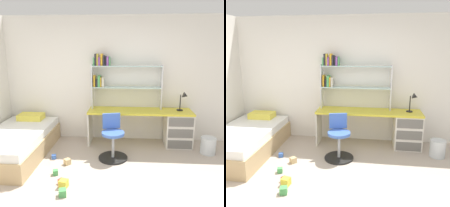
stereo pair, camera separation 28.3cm
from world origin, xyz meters
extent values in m
cube|color=#B2A393|center=(0.00, 0.00, -0.01)|extent=(5.99, 5.53, 0.02)
cube|color=white|center=(0.00, 2.29, 1.29)|extent=(5.99, 0.06, 2.58)
cube|color=gold|center=(0.33, 1.97, 0.70)|extent=(2.06, 0.54, 0.04)
cube|color=silver|center=(1.10, 1.97, 0.34)|extent=(0.52, 0.52, 0.68)
cube|color=silver|center=(-0.69, 1.97, 0.34)|extent=(0.03, 0.49, 0.68)
cube|color=#64625E|center=(1.10, 1.71, 0.11)|extent=(0.47, 0.01, 0.17)
cube|color=#64625E|center=(1.10, 1.71, 0.34)|extent=(0.47, 0.01, 0.17)
cube|color=#64625E|center=(1.10, 1.71, 0.56)|extent=(0.47, 0.01, 0.17)
cube|color=silver|center=(-0.65, 2.12, 1.16)|extent=(0.02, 0.22, 0.90)
cube|color=silver|center=(0.75, 2.12, 1.16)|extent=(0.02, 0.22, 0.90)
cube|color=silver|center=(0.05, 2.12, 1.15)|extent=(1.38, 0.22, 0.02)
cube|color=silver|center=(0.05, 2.12, 1.58)|extent=(1.38, 0.22, 0.02)
cube|color=gold|center=(-0.60, 2.12, 1.28)|extent=(0.03, 0.15, 0.23)
cube|color=#26262D|center=(-0.55, 2.12, 1.24)|extent=(0.04, 0.15, 0.15)
cube|color=#4CA559|center=(-0.50, 2.12, 1.28)|extent=(0.04, 0.20, 0.22)
cube|color=gold|center=(-0.47, 2.12, 1.26)|extent=(0.02, 0.17, 0.19)
cube|color=beige|center=(-0.43, 2.12, 1.26)|extent=(0.04, 0.16, 0.19)
cube|color=#4CA559|center=(-0.60, 2.12, 1.67)|extent=(0.02, 0.15, 0.15)
cube|color=#26262D|center=(-0.57, 2.12, 1.71)|extent=(0.03, 0.16, 0.23)
cube|color=yellow|center=(-0.54, 2.12, 1.71)|extent=(0.03, 0.13, 0.23)
cube|color=purple|center=(-0.50, 2.12, 1.67)|extent=(0.04, 0.16, 0.16)
cube|color=gold|center=(-0.45, 2.12, 1.71)|extent=(0.04, 0.15, 0.23)
cube|color=#26262D|center=(-0.41, 2.12, 1.69)|extent=(0.03, 0.20, 0.20)
cube|color=#26262D|center=(-0.37, 2.12, 1.69)|extent=(0.03, 0.13, 0.19)
cube|color=purple|center=(-0.33, 2.12, 1.68)|extent=(0.04, 0.16, 0.18)
cube|color=#4CA559|center=(-0.29, 2.12, 1.68)|extent=(0.02, 0.15, 0.17)
cylinder|color=black|center=(1.12, 2.01, 0.72)|extent=(0.12, 0.12, 0.02)
cylinder|color=black|center=(1.12, 2.01, 0.88)|extent=(0.02, 0.02, 0.30)
cone|color=black|center=(1.20, 1.96, 1.03)|extent=(0.12, 0.11, 0.13)
cylinder|color=black|center=(-0.17, 1.26, 0.01)|extent=(0.52, 0.52, 0.03)
cylinder|color=#A5A8AD|center=(-0.17, 1.26, 0.23)|extent=(0.05, 0.05, 0.45)
cylinder|color=#3F66BF|center=(-0.17, 1.26, 0.48)|extent=(0.40, 0.40, 0.05)
cube|color=#3F66BF|center=(-0.21, 1.44, 0.65)|extent=(0.32, 0.11, 0.28)
cube|color=tan|center=(-1.94, 1.27, 0.16)|extent=(1.07, 1.95, 0.33)
cube|color=white|center=(-1.94, 1.27, 0.40)|extent=(1.01, 1.89, 0.14)
cube|color=#EAD84C|center=(-1.94, 1.99, 0.53)|extent=(0.50, 0.32, 0.12)
cylinder|color=silver|center=(1.60, 1.60, 0.16)|extent=(0.28, 0.28, 0.31)
cube|color=tan|center=(-0.93, 0.99, 0.05)|extent=(0.14, 0.14, 0.10)
cube|color=red|center=(-0.87, 0.40, 0.04)|extent=(0.10, 0.10, 0.07)
cube|color=#479E51|center=(-1.03, 0.64, 0.04)|extent=(0.10, 0.10, 0.08)
cube|color=#3860B7|center=(-1.22, 1.17, 0.04)|extent=(0.09, 0.09, 0.07)
cube|color=gold|center=(-0.81, 0.32, 0.06)|extent=(0.13, 0.13, 0.11)
cube|color=#479E51|center=(-0.77, 0.11, 0.05)|extent=(0.12, 0.12, 0.10)
camera|label=1|loc=(0.10, -2.63, 1.94)|focal=37.90mm
camera|label=2|loc=(0.38, -2.60, 1.94)|focal=37.90mm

